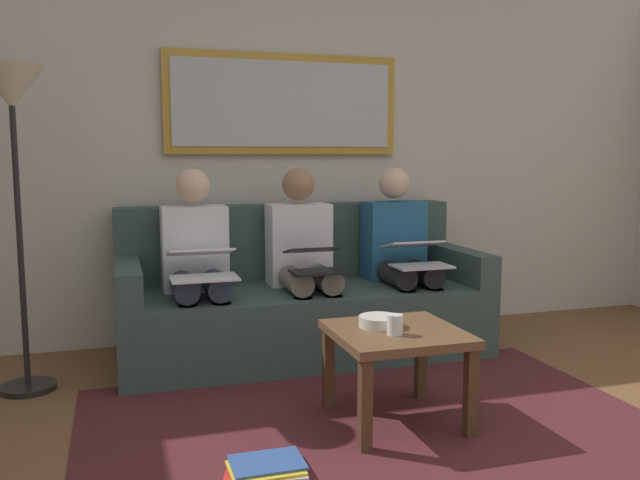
# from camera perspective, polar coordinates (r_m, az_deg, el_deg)

# --- Properties ---
(wall_rear) EXTENTS (6.00, 0.12, 2.60)m
(wall_rear) POSITION_cam_1_polar(r_m,az_deg,el_deg) (4.51, -3.42, 8.34)
(wall_rear) COLOR beige
(wall_rear) RESTS_ON ground_plane
(area_rug) EXTENTS (2.60, 1.80, 0.01)m
(area_rug) POSITION_cam_1_polar(r_m,az_deg,el_deg) (3.09, 4.86, -15.82)
(area_rug) COLOR #4C1E23
(area_rug) RESTS_ON ground_plane
(couch) EXTENTS (2.20, 0.90, 0.90)m
(couch) POSITION_cam_1_polar(r_m,az_deg,el_deg) (4.15, -1.72, -5.32)
(couch) COLOR #384C47
(couch) RESTS_ON ground_plane
(framed_mirror) EXTENTS (1.56, 0.05, 0.65)m
(framed_mirror) POSITION_cam_1_polar(r_m,az_deg,el_deg) (4.43, -3.15, 11.59)
(framed_mirror) COLOR #B7892D
(coffee_table) EXTENTS (0.57, 0.57, 0.44)m
(coffee_table) POSITION_cam_1_polar(r_m,az_deg,el_deg) (3.06, 6.59, -8.94)
(coffee_table) COLOR brown
(coffee_table) RESTS_ON ground_plane
(cup) EXTENTS (0.07, 0.07, 0.09)m
(cup) POSITION_cam_1_polar(r_m,az_deg,el_deg) (2.94, 6.47, -7.25)
(cup) COLOR silver
(cup) RESTS_ON coffee_table
(bowl) EXTENTS (0.19, 0.19, 0.05)m
(bowl) POSITION_cam_1_polar(r_m,az_deg,el_deg) (3.07, 5.13, -6.99)
(bowl) COLOR beige
(bowl) RESTS_ON coffee_table
(person_left) EXTENTS (0.38, 0.58, 1.14)m
(person_left) POSITION_cam_1_polar(r_m,az_deg,el_deg) (4.24, 6.87, -1.00)
(person_left) COLOR #235B84
(person_left) RESTS_ON couch
(laptop_silver) EXTENTS (0.34, 0.35, 0.15)m
(laptop_silver) POSITION_cam_1_polar(r_m,az_deg,el_deg) (4.02, 8.29, -1.18)
(laptop_silver) COLOR silver
(person_middle) EXTENTS (0.38, 0.58, 1.14)m
(person_middle) POSITION_cam_1_polar(r_m,az_deg,el_deg) (4.03, -1.47, -1.39)
(person_middle) COLOR silver
(person_middle) RESTS_ON couch
(laptop_black) EXTENTS (0.30, 0.33, 0.14)m
(laptop_black) POSITION_cam_1_polar(r_m,az_deg,el_deg) (3.79, -0.44, -1.68)
(laptop_black) COLOR black
(person_right) EXTENTS (0.38, 0.58, 1.14)m
(person_right) POSITION_cam_1_polar(r_m,az_deg,el_deg) (3.90, -10.55, -1.79)
(person_right) COLOR silver
(person_right) RESTS_ON couch
(laptop_white) EXTENTS (0.36, 0.37, 0.16)m
(laptop_white) POSITION_cam_1_polar(r_m,az_deg,el_deg) (3.66, -10.12, -1.98)
(laptop_white) COLOR white
(magazine_stack) EXTENTS (0.33, 0.27, 0.04)m
(magazine_stack) POSITION_cam_1_polar(r_m,az_deg,el_deg) (2.69, -4.70, -18.99)
(magazine_stack) COLOR red
(magazine_stack) RESTS_ON ground_plane
(standing_lamp) EXTENTS (0.32, 0.32, 1.66)m
(standing_lamp) POSITION_cam_1_polar(r_m,az_deg,el_deg) (3.67, -24.91, 9.04)
(standing_lamp) COLOR black
(standing_lamp) RESTS_ON ground_plane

